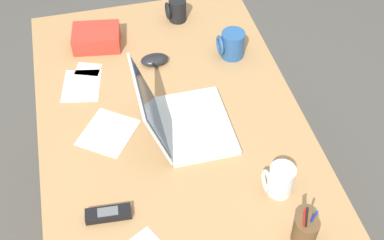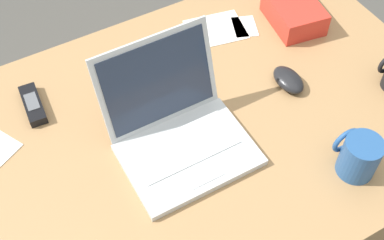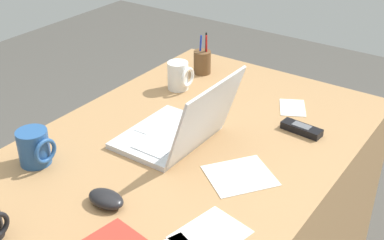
{
  "view_description": "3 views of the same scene",
  "coord_description": "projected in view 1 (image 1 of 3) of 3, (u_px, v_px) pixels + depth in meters",
  "views": [
    {
      "loc": [
        -1.13,
        0.21,
        2.02
      ],
      "look_at": [
        -0.04,
        -0.06,
        0.77
      ],
      "focal_mm": 47.16,
      "sensor_mm": 36.0,
      "label": 1
    },
    {
      "loc": [
        -0.37,
        -0.68,
        1.76
      ],
      "look_at": [
        0.0,
        -0.03,
        0.8
      ],
      "focal_mm": 47.32,
      "sensor_mm": 36.0,
      "label": 2
    },
    {
      "loc": [
        1.04,
        0.78,
        1.57
      ],
      "look_at": [
        -0.06,
        0.01,
        0.81
      ],
      "focal_mm": 47.34,
      "sensor_mm": 36.0,
      "label": 3
    }
  ],
  "objects": [
    {
      "name": "paper_note_left",
      "position": [
        82.0,
        86.0,
        1.85
      ],
      "size": [
        0.19,
        0.16,
        0.0
      ],
      "primitive_type": "cube",
      "rotation": [
        0.0,
        0.0,
        -0.2
      ],
      "color": "white",
      "rests_on": "desk"
    },
    {
      "name": "coffee_mug_white",
      "position": [
        280.0,
        180.0,
        1.5
      ],
      "size": [
        0.08,
        0.09,
        0.11
      ],
      "color": "white",
      "rests_on": "desk"
    },
    {
      "name": "ground_plane",
      "position": [
        177.0,
        231.0,
        2.27
      ],
      "size": [
        6.0,
        6.0,
        0.0
      ],
      "primitive_type": "plane",
      "color": "#4C4944"
    },
    {
      "name": "pen_holder",
      "position": [
        305.0,
        231.0,
        1.39
      ],
      "size": [
        0.07,
        0.07,
        0.17
      ],
      "color": "brown",
      "rests_on": "desk"
    },
    {
      "name": "laptop",
      "position": [
        181.0,
        119.0,
        1.67
      ],
      "size": [
        0.31,
        0.31,
        0.24
      ],
      "color": "silver",
      "rests_on": "desk"
    },
    {
      "name": "computer_mouse",
      "position": [
        155.0,
        60.0,
        1.92
      ],
      "size": [
        0.07,
        0.11,
        0.04
      ],
      "primitive_type": "ellipsoid",
      "rotation": [
        0.0,
        0.0,
        0.0
      ],
      "color": "black",
      "rests_on": "desk"
    },
    {
      "name": "paper_note_right",
      "position": [
        88.0,
        69.0,
        1.91
      ],
      "size": [
        0.1,
        0.11,
        0.0
      ],
      "primitive_type": "cube",
      "rotation": [
        0.0,
        0.0,
        -0.37
      ],
      "color": "white",
      "rests_on": "desk"
    },
    {
      "name": "coffee_mug_tall",
      "position": [
        177.0,
        10.0,
        2.08
      ],
      "size": [
        0.07,
        0.08,
        0.1
      ],
      "color": "black",
      "rests_on": "desk"
    },
    {
      "name": "coffee_mug_spare",
      "position": [
        232.0,
        44.0,
        1.93
      ],
      "size": [
        0.09,
        0.1,
        0.11
      ],
      "color": "#26518C",
      "rests_on": "desk"
    },
    {
      "name": "cordless_phone",
      "position": [
        108.0,
        214.0,
        1.47
      ],
      "size": [
        0.05,
        0.14,
        0.03
      ],
      "color": "black",
      "rests_on": "desk"
    },
    {
      "name": "snack_bag",
      "position": [
        96.0,
        38.0,
        1.98
      ],
      "size": [
        0.16,
        0.2,
        0.07
      ],
      "primitive_type": "cube",
      "rotation": [
        0.0,
        0.0,
        -0.15
      ],
      "color": "red",
      "rests_on": "desk"
    },
    {
      "name": "paper_note_near_laptop",
      "position": [
        108.0,
        132.0,
        1.7
      ],
      "size": [
        0.24,
        0.23,
        0.0
      ],
      "primitive_type": "cube",
      "rotation": [
        0.0,
        0.0,
        -0.62
      ],
      "color": "white",
      "rests_on": "desk"
    },
    {
      "name": "desk",
      "position": [
        175.0,
        184.0,
        2.0
      ],
      "size": [
        1.44,
        0.9,
        0.73
      ],
      "primitive_type": "cube",
      "color": "#A87C4F",
      "rests_on": "ground"
    }
  ]
}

